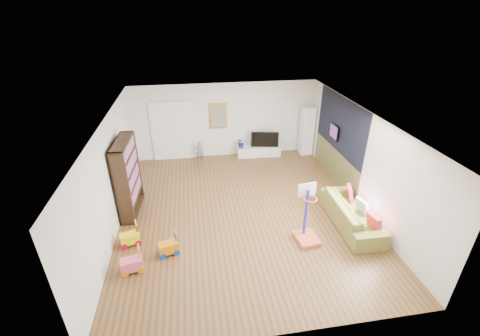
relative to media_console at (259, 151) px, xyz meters
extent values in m
cube|color=brown|center=(-1.20, -3.46, -0.19)|extent=(6.50, 7.50, 0.00)
cube|color=white|center=(-1.20, -3.46, 2.51)|extent=(6.50, 7.50, 0.00)
cube|color=silver|center=(-1.20, 0.29, 1.16)|extent=(6.50, 0.00, 2.70)
cube|color=silver|center=(-1.20, -7.21, 1.16)|extent=(6.50, 0.00, 2.70)
cube|color=white|center=(-4.45, -3.46, 1.16)|extent=(0.00, 7.50, 2.70)
cube|color=silver|center=(2.05, -3.46, 1.16)|extent=(0.00, 7.50, 2.70)
cube|color=black|center=(2.03, -2.06, 1.66)|extent=(0.01, 3.20, 1.70)
cube|color=brown|center=(2.03, -2.06, 0.31)|extent=(0.01, 3.20, 1.00)
cube|color=white|center=(-3.10, 0.25, 0.86)|extent=(1.45, 0.06, 2.10)
cube|color=gold|center=(-1.45, 0.25, 1.36)|extent=(0.62, 0.06, 0.92)
cube|color=#7F3F8C|center=(1.97, -1.86, 1.36)|extent=(0.04, 0.56, 0.46)
cube|color=silver|center=(0.00, 0.00, 0.00)|extent=(1.61, 0.47, 0.37)
cube|color=white|center=(1.78, -0.05, 0.73)|extent=(0.43, 0.43, 1.83)
cube|color=#322013|center=(-4.18, -2.90, 0.85)|extent=(0.45, 1.44, 2.07)
imported|color=olive|center=(1.49, -4.45, 0.14)|extent=(0.92, 2.27, 0.66)
cube|color=#CF5531|center=(0.14, -4.91, 0.56)|extent=(0.59, 0.68, 1.49)
cube|color=yellow|center=(-4.05, -4.37, 0.11)|extent=(0.50, 0.38, 0.59)
cube|color=orange|center=(-3.14, -4.84, 0.11)|extent=(0.50, 0.38, 0.59)
cube|color=#DF5975|center=(-3.90, -5.26, 0.12)|extent=(0.50, 0.37, 0.61)
imported|color=slate|center=(-2.19, -0.01, 0.19)|extent=(0.28, 0.18, 0.74)
imported|color=black|center=(0.22, 0.04, 0.48)|extent=(1.01, 0.31, 0.58)
imported|color=navy|center=(-0.67, -0.01, 0.38)|extent=(0.42, 0.39, 0.39)
cube|color=red|center=(1.69, -5.10, 0.33)|extent=(0.18, 0.42, 0.41)
cube|color=silver|center=(1.74, -4.44, 0.33)|extent=(0.17, 0.40, 0.39)
cube|color=#B2203E|center=(1.73, -3.78, 0.33)|extent=(0.22, 0.40, 0.39)
camera|label=1|loc=(-2.42, -10.67, 4.98)|focal=24.00mm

